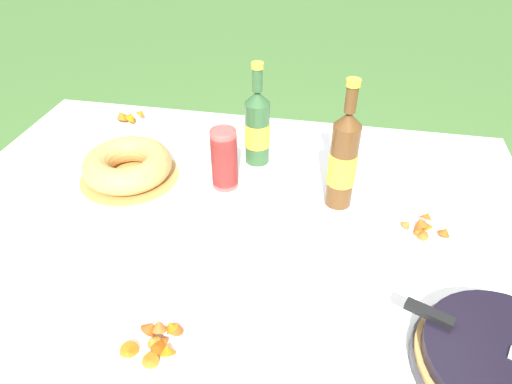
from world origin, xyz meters
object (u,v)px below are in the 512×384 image
Objects in this scene: bundt_cake at (128,166)px; serving_knife at (492,343)px; snack_plate_right at (159,351)px; cider_bottle_amber at (343,160)px; snack_plate_near at (420,236)px; snack_plate_left at (131,121)px; berry_tart at (503,363)px; cider_bottle_green at (257,127)px; cup_stack at (224,159)px.

serving_knife is at bearing -26.66° from bundt_cake.
bundt_cake is at bearing 118.42° from snack_plate_right.
serving_knife is 1.74× the size of snack_plate_right.
cider_bottle_amber is at bearing 60.18° from snack_plate_right.
snack_plate_near is 1.01m from snack_plate_left.
berry_tart is 1.51× the size of snack_plate_left.
cider_bottle_green is at bearing 132.53° from berry_tart.
snack_plate_near is (0.20, -0.11, -0.12)m from cider_bottle_amber.
cider_bottle_green reaches higher than snack_plate_right.
cider_bottle_green is (-0.56, 0.61, 0.09)m from berry_tart.
bundt_cake reaches higher than snack_plate_left.
cup_stack is 0.57× the size of cider_bottle_green.
bundt_cake is at bearing -67.58° from snack_plate_left.
cup_stack is at bearing 143.18° from berry_tart.
cup_stack is 0.82× the size of snack_plate_near.
cider_bottle_green is 0.54m from snack_plate_near.
cup_stack reaches higher than bundt_cake.
berry_tart is 1.56× the size of snack_plate_right.
cider_bottle_green is at bearing -16.93° from snack_plate_left.
snack_plate_right is (0.42, -0.84, 0.00)m from snack_plate_left.
berry_tart is at bearing -26.56° from bundt_cake.
cider_bottle_green is 0.88× the size of cider_bottle_amber.
cup_stack is 0.54m from snack_plate_near.
cider_bottle_green is 0.30m from cider_bottle_amber.
cider_bottle_green is 1.44× the size of snack_plate_near.
snack_plate_right is (0.29, -0.54, -0.03)m from bundt_cake.
bundt_cake is 0.60m from cider_bottle_amber.
berry_tart and snack_plate_right have the same top height.
bundt_cake reaches higher than snack_plate_near.
cider_bottle_green is at bearing 154.99° from serving_knife.
bundt_cake is 0.91× the size of cider_bottle_green.
berry_tart is 1.03× the size of cider_bottle_green.
snack_plate_left is (-1.03, 0.75, -0.02)m from berry_tart.
cider_bottle_amber is at bearing -23.09° from snack_plate_left.
serving_knife reaches higher than snack_plate_right.
berry_tart is 0.56m from cider_bottle_amber.
serving_knife is at bearing 156.68° from berry_tart.
cider_bottle_green is at bearing 24.75° from bundt_cake.
snack_plate_near is (0.45, -0.27, -0.10)m from cider_bottle_green.
snack_plate_left is at bearing 166.80° from serving_knife.
serving_knife reaches higher than snack_plate_left.
serving_knife reaches higher than snack_plate_near.
snack_plate_near is at bearing 127.13° from serving_knife.
cider_bottle_green reaches higher than serving_knife.
serving_knife is 1.01× the size of cider_bottle_amber.
cider_bottle_green is (-0.53, 0.60, 0.05)m from serving_knife.
bundt_cake is 1.34× the size of snack_plate_left.
berry_tart is at bearing 7.79° from snack_plate_right.
cider_bottle_green is (0.34, 0.16, 0.07)m from bundt_cake.
serving_knife is 0.34m from snack_plate_near.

